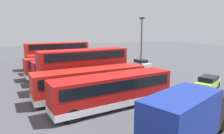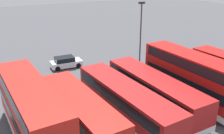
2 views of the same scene
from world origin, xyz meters
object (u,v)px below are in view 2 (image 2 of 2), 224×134
at_px(car_hatchback_silver, 164,49).
at_px(lamp_post_tall, 141,33).
at_px(car_small_green, 66,62).
at_px(bus_single_deck_fourth, 154,90).
at_px(bus_double_decker_third, 190,76).
at_px(bus_single_deck_sixth, 80,112).
at_px(bus_single_deck_second, 222,79).
at_px(bus_double_decker_seventh, 31,112).
at_px(bus_single_deck_fifth, 125,101).

xyz_separation_m(car_hatchback_silver, lamp_post_tall, (7.39, 4.33, 4.21)).
bearing_deg(car_small_green, bus_single_deck_fourth, 105.55).
bearing_deg(car_hatchback_silver, car_small_green, -5.05).
bearing_deg(bus_double_decker_third, car_small_green, -61.54).
bearing_deg(bus_single_deck_sixth, bus_double_decker_third, 179.28).
height_order(bus_double_decker_third, lamp_post_tall, lamp_post_tall).
bearing_deg(bus_double_decker_third, bus_single_deck_second, 169.96).
relative_size(bus_double_decker_third, bus_double_decker_seventh, 0.95).
relative_size(bus_single_deck_fourth, bus_single_deck_fifth, 0.97).
distance_m(bus_single_deck_second, car_hatchback_silver, 13.81).
bearing_deg(car_small_green, lamp_post_tall, 143.04).
height_order(bus_single_deck_fourth, bus_single_deck_sixth, same).
xyz_separation_m(bus_single_deck_second, bus_double_decker_seventh, (18.27, -1.10, 0.83)).
height_order(bus_double_decker_seventh, lamp_post_tall, lamp_post_tall).
bearing_deg(car_small_green, bus_double_decker_seventh, 62.68).
relative_size(bus_double_decker_third, bus_single_deck_sixth, 0.98).
distance_m(bus_single_deck_second, bus_single_deck_sixth, 14.79).
bearing_deg(bus_double_decker_seventh, car_hatchback_silver, -150.85).
xyz_separation_m(bus_single_deck_sixth, car_hatchback_silver, (-18.37, -12.50, -0.92)).
xyz_separation_m(bus_double_decker_third, bus_double_decker_seventh, (14.54, -0.44, 0.00)).
bearing_deg(car_hatchback_silver, bus_double_decker_seventh, 29.15).
bearing_deg(bus_single_deck_fifth, car_hatchback_silver, -138.78).
relative_size(car_small_green, lamp_post_tall, 0.47).
xyz_separation_m(bus_single_deck_second, car_hatchback_silver, (-3.60, -13.30, -0.92)).
xyz_separation_m(bus_double_decker_seventh, car_hatchback_silver, (-21.87, -12.20, -1.75)).
height_order(bus_double_decker_third, bus_double_decker_seventh, same).
relative_size(bus_double_decker_third, lamp_post_tall, 1.25).
distance_m(car_small_green, lamp_post_tall, 10.29).
distance_m(bus_single_deck_fifth, lamp_post_tall, 11.35).
bearing_deg(lamp_post_tall, bus_single_deck_sixth, 36.63).
height_order(bus_single_deck_sixth, bus_double_decker_seventh, bus_double_decker_seventh).
distance_m(bus_single_deck_fourth, bus_single_deck_fifth, 3.30).
bearing_deg(car_hatchback_silver, bus_single_deck_sixth, 34.23).
distance_m(bus_single_deck_fourth, car_hatchback_silver, 16.51).
bearing_deg(bus_double_decker_seventh, lamp_post_tall, -151.49).
distance_m(bus_double_decker_seventh, car_hatchback_silver, 25.10).
height_order(bus_single_deck_fourth, lamp_post_tall, lamp_post_tall).
distance_m(bus_single_deck_second, bus_double_decker_seventh, 18.32).
height_order(bus_single_deck_fourth, car_hatchback_silver, bus_single_deck_fourth).
distance_m(bus_double_decker_seventh, lamp_post_tall, 16.67).
relative_size(bus_single_deck_fifth, bus_single_deck_sixth, 1.13).
height_order(bus_double_decker_seventh, car_small_green, bus_double_decker_seventh).
distance_m(bus_single_deck_fifth, bus_single_deck_sixth, 3.96).
height_order(bus_single_deck_sixth, lamp_post_tall, lamp_post_tall).
height_order(bus_single_deck_second, car_hatchback_silver, bus_single_deck_second).
height_order(bus_single_deck_fifth, car_small_green, bus_single_deck_fifth).
relative_size(bus_single_deck_fifth, bus_double_decker_seventh, 1.09).
bearing_deg(bus_double_decker_seventh, bus_double_decker_third, 178.27).
bearing_deg(bus_double_decker_third, lamp_post_tall, -89.61).
xyz_separation_m(bus_double_decker_third, bus_single_deck_fifth, (7.08, -0.01, -0.82)).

